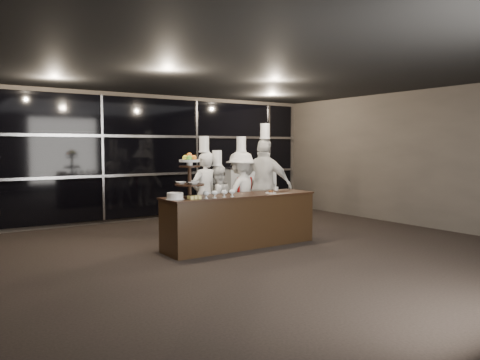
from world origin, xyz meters
TOP-DOWN VIEW (x-y plane):
  - room at (0.00, 0.00)m, footprint 10.00×10.00m
  - window_wall at (0.00, 4.94)m, footprint 8.60×0.10m
  - buffet_counter at (0.06, 1.29)m, footprint 2.84×0.74m
  - display_stand at (-0.94, 1.29)m, footprint 0.48×0.48m
  - compotes at (-0.50, 1.07)m, footprint 0.62×0.11m
  - layer_cake at (-1.23, 1.24)m, footprint 0.30×0.30m
  - pastry_squares at (-0.94, 1.12)m, footprint 0.20×0.13m
  - small_plate at (0.67, 1.19)m, footprint 0.20×0.20m
  - chef_cup at (1.07, 1.54)m, footprint 0.08×0.08m
  - display_case at (2.34, 4.30)m, footprint 1.43×0.62m
  - chef_a at (-0.05, 2.35)m, footprint 0.68×0.52m
  - chef_b at (0.23, 2.35)m, footprint 0.71×0.57m
  - chef_c at (0.82, 2.36)m, footprint 1.19×0.85m
  - chef_d at (1.15, 2.00)m, footprint 1.00×1.20m

SIDE VIEW (x-z plane):
  - buffet_counter at x=0.06m, z-range 0.01..0.93m
  - display_case at x=2.34m, z-range 0.07..1.31m
  - chef_b at x=0.23m, z-range -0.13..1.56m
  - chef_c at x=0.82m, z-range -0.14..1.82m
  - chef_a at x=-0.05m, z-range -0.12..1.84m
  - small_plate at x=0.67m, z-range 0.91..0.96m
  - pastry_squares at x=-0.94m, z-range 0.92..0.97m
  - chef_cup at x=1.07m, z-range 0.92..0.99m
  - chef_d at x=1.15m, z-range -0.14..2.08m
  - layer_cake at x=-1.23m, z-range 0.92..1.03m
  - compotes at x=-0.50m, z-range 0.94..1.06m
  - display_stand at x=-0.94m, z-range 0.97..1.71m
  - room at x=0.00m, z-range -3.50..6.50m
  - window_wall at x=0.00m, z-range 0.10..2.90m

